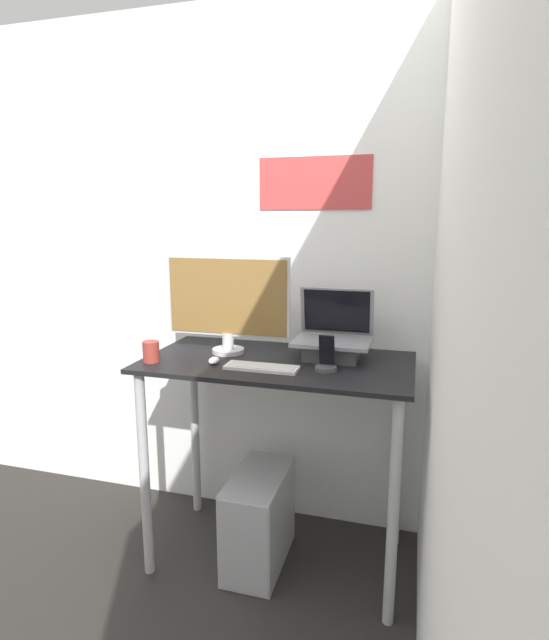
# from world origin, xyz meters

# --- Properties ---
(ground_plane) EXTENTS (12.00, 12.00, 0.00)m
(ground_plane) POSITION_xyz_m (0.00, 0.00, 0.00)
(ground_plane) COLOR #2D2B28
(wall_back) EXTENTS (6.00, 0.06, 2.60)m
(wall_back) POSITION_xyz_m (0.00, 0.71, 1.30)
(wall_back) COLOR white
(wall_back) RESTS_ON ground_plane
(wall_side_right) EXTENTS (0.05, 6.00, 2.60)m
(wall_side_right) POSITION_xyz_m (0.67, 0.00, 1.30)
(wall_side_right) COLOR white
(wall_side_right) RESTS_ON ground_plane
(desk) EXTENTS (1.17, 0.63, 0.98)m
(desk) POSITION_xyz_m (0.00, 0.31, 0.80)
(desk) COLOR black
(desk) RESTS_ON ground_plane
(laptop) EXTENTS (0.33, 0.27, 0.30)m
(laptop) POSITION_xyz_m (0.23, 0.41, 1.05)
(laptop) COLOR #4C4C51
(laptop) RESTS_ON desk
(monitor) EXTENTS (0.59, 0.15, 0.45)m
(monitor) POSITION_xyz_m (-0.25, 0.37, 1.21)
(monitor) COLOR silver
(monitor) RESTS_ON desk
(keyboard) EXTENTS (0.31, 0.10, 0.02)m
(keyboard) POSITION_xyz_m (-0.03, 0.17, 0.98)
(keyboard) COLOR white
(keyboard) RESTS_ON desk
(mouse) EXTENTS (0.04, 0.07, 0.03)m
(mouse) POSITION_xyz_m (-0.25, 0.18, 0.99)
(mouse) COLOR white
(mouse) RESTS_ON desk
(cell_phone) EXTENTS (0.09, 0.09, 0.15)m
(cell_phone) POSITION_xyz_m (0.23, 0.23, 1.01)
(cell_phone) COLOR #4C4C51
(cell_phone) RESTS_ON desk
(computer_tower) EXTENTS (0.24, 0.45, 0.44)m
(computer_tower) POSITION_xyz_m (-0.07, 0.26, 0.22)
(computer_tower) COLOR silver
(computer_tower) RESTS_ON ground_plane
(mug) EXTENTS (0.07, 0.07, 0.09)m
(mug) POSITION_xyz_m (-0.52, 0.14, 1.02)
(mug) COLOR #9E382D
(mug) RESTS_ON desk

